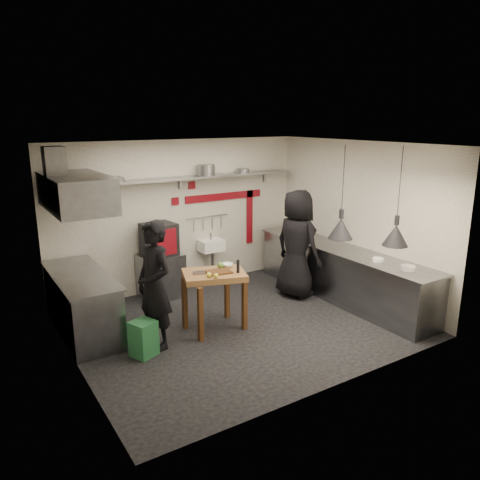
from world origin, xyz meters
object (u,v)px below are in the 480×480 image
prep_table (215,301)px  oven_stand (161,275)px  green_bin (143,338)px  chef_left (154,285)px  combi_oven (159,240)px  chef_right (297,244)px

prep_table → oven_stand: bearing=114.1°
green_bin → chef_left: (0.26, 0.17, 0.67)m
combi_oven → green_bin: combi_oven is taller
combi_oven → green_bin: bearing=-126.5°
oven_stand → green_bin: 2.21m
oven_stand → green_bin: size_ratio=1.60×
combi_oven → chef_right: 2.46m
green_bin → prep_table: prep_table is taller
combi_oven → chef_left: (-0.80, -1.71, -0.17)m
chef_right → chef_left: bearing=90.7°
green_bin → prep_table: (1.24, 0.21, 0.21)m
chef_right → prep_table: bearing=94.0°
combi_oven → prep_table: size_ratio=0.63×
prep_table → chef_right: size_ratio=0.47×
green_bin → chef_right: (3.19, 0.65, 0.73)m
oven_stand → prep_table: bearing=-91.9°
prep_table → chef_left: chef_left is taller
chef_left → prep_table: bearing=82.4°
combi_oven → chef_left: chef_left is taller
combi_oven → oven_stand: bearing=54.4°
oven_stand → combi_oven: combi_oven is taller
green_bin → chef_left: 0.74m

